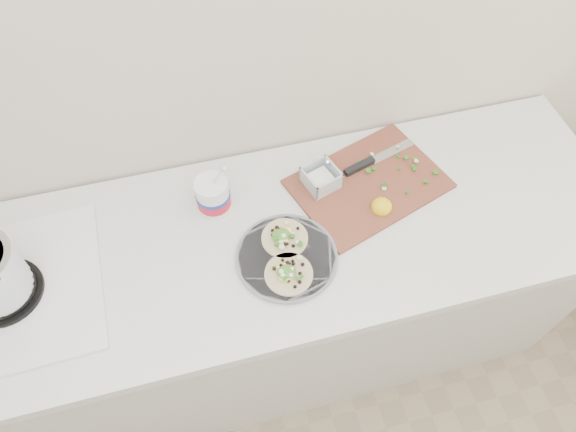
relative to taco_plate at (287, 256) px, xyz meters
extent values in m
cube|color=beige|center=(-0.17, 0.40, 0.38)|extent=(3.50, 0.05, 2.60)
cube|color=beige|center=(-0.17, 0.10, -0.49)|extent=(2.40, 0.62, 0.86)
cube|color=silver|center=(-0.17, 0.08, -0.04)|extent=(2.44, 0.66, 0.04)
cube|color=silver|center=(-0.75, 0.08, -0.01)|extent=(0.51, 0.47, 0.01)
cylinder|color=black|center=(-0.75, 0.08, 0.00)|extent=(0.20, 0.20, 0.01)
torus|color=black|center=(-0.75, 0.08, 0.02)|extent=(0.17, 0.17, 0.02)
cylinder|color=slate|center=(0.00, 0.00, -0.01)|extent=(0.27, 0.27, 0.01)
cylinder|color=slate|center=(0.00, 0.00, -0.01)|extent=(0.29, 0.29, 0.00)
cylinder|color=white|center=(-0.16, 0.22, 0.04)|extent=(0.10, 0.10, 0.12)
cylinder|color=red|center=(-0.16, 0.22, 0.03)|extent=(0.10, 0.10, 0.04)
cylinder|color=#192D99|center=(-0.16, 0.22, 0.05)|extent=(0.10, 0.10, 0.01)
cube|color=brown|center=(0.31, 0.19, -0.01)|extent=(0.52, 0.44, 0.01)
cube|color=white|center=(0.17, 0.22, 0.01)|extent=(0.06, 0.06, 0.03)
ellipsoid|color=yellow|center=(0.31, 0.09, 0.01)|extent=(0.06, 0.06, 0.05)
cube|color=silver|center=(0.42, 0.29, 0.00)|extent=(0.17, 0.08, 0.00)
cube|color=black|center=(0.30, 0.25, 0.00)|extent=(0.11, 0.05, 0.02)
camera|label=1|loc=(-0.18, -0.69, 1.24)|focal=32.00mm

